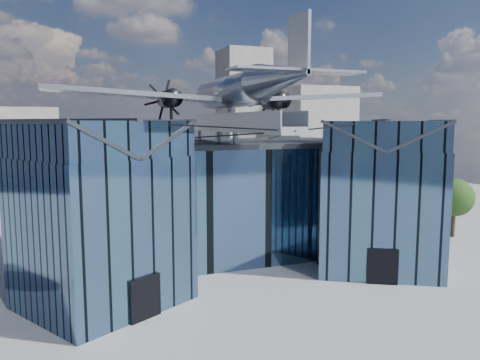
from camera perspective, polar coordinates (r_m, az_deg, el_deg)
name	(u,v)px	position (r m, az deg, el deg)	size (l,w,h in m)	color
ground_plane	(249,279)	(35.69, 1.17, -11.93)	(120.00, 120.00, 0.00)	gray
museum	(224,194)	(39.67, -1.96, -1.75)	(32.88, 24.50, 17.60)	#406184
bg_towers	(149,131)	(83.00, -11.07, 5.83)	(77.00, 24.50, 26.00)	gray
tree_side_e	(455,198)	(51.96, 24.70, -1.96)	(4.20, 4.20, 5.97)	#382516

